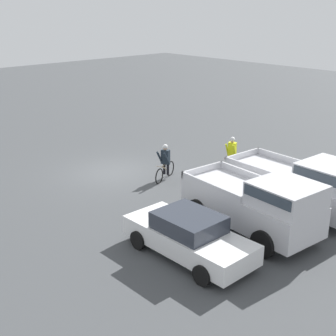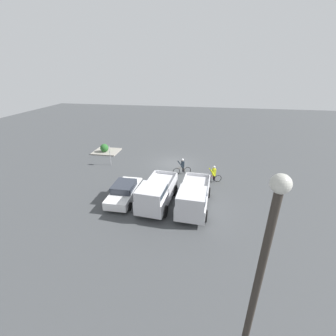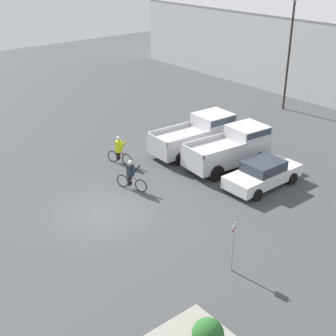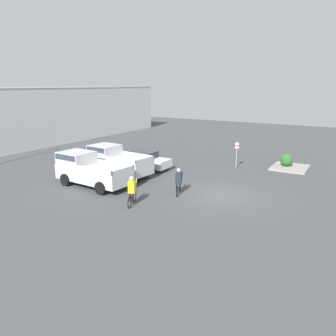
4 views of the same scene
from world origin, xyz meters
TOP-DOWN VIEW (x-y plane):
  - ground_plane at (0.00, 0.00)m, footprint 80.00×80.00m
  - pickup_truck_0 at (-2.67, 8.42)m, footprint 2.52×5.44m
  - pickup_truck_1 at (0.14, 8.42)m, footprint 2.59×5.14m
  - sedan_0 at (2.91, 7.87)m, footprint 1.95×4.42m
  - cyclist_0 at (-1.16, 2.34)m, footprint 1.74×0.73m
  - cyclist_1 at (-4.21, 3.66)m, footprint 1.61×0.69m
  - fire_lane_sign at (6.82, 1.44)m, footprint 0.14×0.28m
  - lamppost at (-4.55, 19.14)m, footprint 0.36×0.36m
  - curb_island at (9.03, -2.37)m, footprint 3.08×2.70m
  - shrub at (9.11, -2.04)m, footprint 1.01×1.01m

SIDE VIEW (x-z plane):
  - ground_plane at x=0.00m, z-range 0.00..0.00m
  - curb_island at x=9.03m, z-range 0.00..0.15m
  - shrub at x=9.11m, z-range 0.15..1.16m
  - sedan_0 at x=2.91m, z-range 0.00..1.43m
  - cyclist_0 at x=-1.16m, z-range -0.02..1.65m
  - cyclist_1 at x=-4.21m, z-range -0.01..1.69m
  - pickup_truck_0 at x=-2.67m, z-range 0.04..2.21m
  - pickup_truck_1 at x=0.14m, z-range 0.05..2.26m
  - fire_lane_sign at x=6.82m, z-range 0.23..2.44m
  - lamppost at x=-4.55m, z-range 0.61..8.84m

